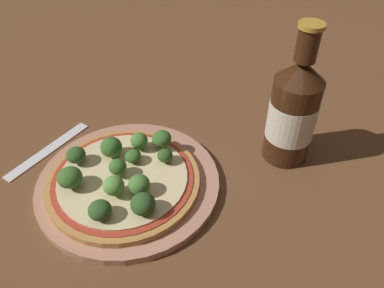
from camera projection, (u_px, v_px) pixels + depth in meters
name	position (u px, v px, depth m)	size (l,w,h in m)	color
ground_plane	(135.00, 181.00, 0.57)	(3.00, 3.00, 0.00)	brown
plate	(130.00, 184.00, 0.55)	(0.27, 0.27, 0.01)	tan
pizza	(123.00, 180.00, 0.54)	(0.22, 0.22, 0.01)	#B77F42
broccoli_floret_0	(110.00, 148.00, 0.56)	(0.03, 0.03, 0.03)	#6B8E51
broccoli_floret_1	(114.00, 186.00, 0.50)	(0.03, 0.03, 0.03)	#6B8E51
broccoli_floret_2	(118.00, 167.00, 0.53)	(0.03, 0.03, 0.03)	#6B8E51
broccoli_floret_3	(165.00, 156.00, 0.55)	(0.02, 0.02, 0.02)	#6B8E51
broccoli_floret_4	(139.00, 141.00, 0.57)	(0.03, 0.03, 0.03)	#6B8E51
broccoli_floret_5	(143.00, 204.00, 0.48)	(0.03, 0.03, 0.03)	#6B8E51
broccoli_floret_6	(100.00, 210.00, 0.47)	(0.03, 0.03, 0.03)	#6B8E51
broccoli_floret_7	(76.00, 155.00, 0.55)	(0.03, 0.03, 0.03)	#6B8E51
broccoli_floret_8	(139.00, 184.00, 0.50)	(0.03, 0.03, 0.03)	#6B8E51
broccoli_floret_9	(162.00, 138.00, 0.57)	(0.03, 0.03, 0.03)	#6B8E51
broccoli_floret_10	(70.00, 177.00, 0.51)	(0.03, 0.03, 0.03)	#6B8E51
broccoli_floret_11	(133.00, 156.00, 0.55)	(0.02, 0.02, 0.02)	#6B8E51
beer_bottle	(293.00, 111.00, 0.55)	(0.07, 0.07, 0.22)	#381E0F
fork	(48.00, 150.00, 0.62)	(0.04, 0.16, 0.00)	silver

